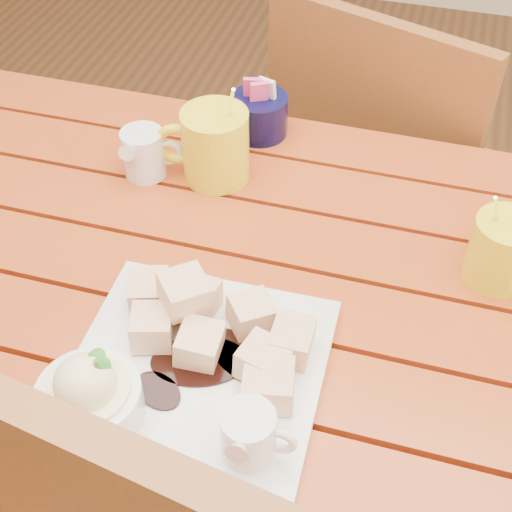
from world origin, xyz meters
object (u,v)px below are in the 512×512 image
(coffee_mug_left, at_px, (213,144))
(table, at_px, (229,338))
(dessert_plate, at_px, (175,371))
(coffee_mug_right, at_px, (504,250))
(chair_far, at_px, (384,177))

(coffee_mug_left, bearing_deg, table, -79.72)
(dessert_plate, distance_m, coffee_mug_right, 0.44)
(coffee_mug_left, bearing_deg, coffee_mug_right, -25.36)
(dessert_plate, bearing_deg, coffee_mug_left, 102.20)
(table, distance_m, coffee_mug_left, 0.28)
(table, distance_m, coffee_mug_right, 0.38)
(table, bearing_deg, coffee_mug_right, 18.95)
(dessert_plate, height_order, chair_far, chair_far)
(coffee_mug_left, height_order, chair_far, coffee_mug_left)
(chair_far, bearing_deg, table, 96.89)
(table, relative_size, chair_far, 1.35)
(coffee_mug_right, height_order, chair_far, chair_far)
(table, height_order, coffee_mug_left, coffee_mug_left)
(coffee_mug_left, bearing_deg, dessert_plate, -89.87)
(coffee_mug_left, bearing_deg, chair_far, 47.83)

